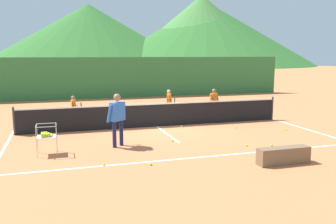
% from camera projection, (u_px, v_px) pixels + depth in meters
% --- Properties ---
extents(ground_plane, '(120.00, 120.00, 0.00)m').
position_uv_depth(ground_plane, '(157.00, 127.00, 14.87)').
color(ground_plane, '#C67042').
extents(line_baseline_near, '(11.12, 0.08, 0.01)m').
position_uv_depth(line_baseline_near, '(199.00, 157.00, 10.45)').
color(line_baseline_near, white).
rests_on(line_baseline_near, ground).
extents(line_baseline_far, '(11.12, 0.08, 0.01)m').
position_uv_depth(line_baseline_far, '(131.00, 108.00, 19.92)').
color(line_baseline_far, white).
rests_on(line_baseline_far, ground).
extents(line_sideline_west, '(0.08, 10.03, 0.01)m').
position_uv_depth(line_sideline_west, '(11.00, 135.00, 13.26)').
color(line_sideline_west, white).
rests_on(line_sideline_west, ground).
extents(line_sideline_east, '(0.08, 10.03, 0.01)m').
position_uv_depth(line_sideline_east, '(274.00, 119.00, 16.48)').
color(line_sideline_east, white).
rests_on(line_sideline_east, ground).
extents(line_service_center, '(0.08, 5.82, 0.01)m').
position_uv_depth(line_service_center, '(157.00, 126.00, 14.87)').
color(line_service_center, white).
rests_on(line_service_center, ground).
extents(tennis_net, '(10.96, 0.08, 1.05)m').
position_uv_depth(tennis_net, '(157.00, 115.00, 14.79)').
color(tennis_net, '#333338').
rests_on(tennis_net, ground).
extents(instructor, '(0.67, 0.76, 1.72)m').
position_uv_depth(instructor, '(117.00, 115.00, 11.54)').
color(instructor, '#191E4C').
rests_on(instructor, ground).
extents(student_0, '(0.43, 0.57, 1.20)m').
position_uv_depth(student_0, '(74.00, 107.00, 15.44)').
color(student_0, silver).
rests_on(student_0, ground).
extents(student_1, '(0.41, 0.70, 1.28)m').
position_uv_depth(student_1, '(169.00, 100.00, 17.23)').
color(student_1, silver).
rests_on(student_1, ground).
extents(student_2, '(0.53, 0.61, 1.30)m').
position_uv_depth(student_2, '(214.00, 100.00, 17.41)').
color(student_2, silver).
rests_on(student_2, ground).
extents(ball_cart, '(0.58, 0.58, 0.90)m').
position_uv_depth(ball_cart, '(46.00, 135.00, 10.66)').
color(ball_cart, '#B7B7BC').
rests_on(ball_cart, ground).
extents(tennis_ball_0, '(0.07, 0.07, 0.07)m').
position_uv_depth(tennis_ball_0, '(151.00, 164.00, 9.71)').
color(tennis_ball_0, yellow).
rests_on(tennis_ball_0, ground).
extents(tennis_ball_1, '(0.07, 0.07, 0.07)m').
position_uv_depth(tennis_ball_1, '(172.00, 141.00, 12.33)').
color(tennis_ball_1, yellow).
rests_on(tennis_ball_1, ground).
extents(tennis_ball_2, '(0.07, 0.07, 0.07)m').
position_uv_depth(tennis_ball_2, '(246.00, 145.00, 11.71)').
color(tennis_ball_2, yellow).
rests_on(tennis_ball_2, ground).
extents(tennis_ball_3, '(0.07, 0.07, 0.07)m').
position_uv_depth(tennis_ball_3, '(182.00, 126.00, 14.71)').
color(tennis_ball_3, yellow).
rests_on(tennis_ball_3, ground).
extents(tennis_ball_4, '(0.07, 0.07, 0.07)m').
position_uv_depth(tennis_ball_4, '(286.00, 129.00, 14.14)').
color(tennis_ball_4, yellow).
rests_on(tennis_ball_4, ground).
extents(tennis_ball_5, '(0.07, 0.07, 0.07)m').
position_uv_depth(tennis_ball_5, '(236.00, 127.00, 14.54)').
color(tennis_ball_5, yellow).
rests_on(tennis_ball_5, ground).
extents(tennis_ball_6, '(0.07, 0.07, 0.07)m').
position_uv_depth(tennis_ball_6, '(272.00, 145.00, 11.72)').
color(tennis_ball_6, yellow).
rests_on(tennis_ball_6, ground).
extents(tennis_ball_7, '(0.07, 0.07, 0.07)m').
position_uv_depth(tennis_ball_7, '(104.00, 165.00, 9.66)').
color(tennis_ball_7, yellow).
rests_on(tennis_ball_7, ground).
extents(windscreen_fence, '(24.47, 0.08, 2.74)m').
position_uv_depth(windscreen_fence, '(117.00, 78.00, 24.34)').
color(windscreen_fence, '#33753D').
rests_on(windscreen_fence, ground).
extents(courtside_bench, '(1.50, 0.36, 0.46)m').
position_uv_depth(courtside_bench, '(283.00, 156.00, 9.82)').
color(courtside_bench, brown).
rests_on(courtside_bench, ground).
extents(hill_0, '(43.62, 43.62, 17.87)m').
position_uv_depth(hill_0, '(201.00, 30.00, 93.65)').
color(hill_0, '#427A38').
rests_on(hill_0, ground).
extents(hill_1, '(55.93, 55.93, 16.33)m').
position_uv_depth(hill_1, '(206.00, 34.00, 94.92)').
color(hill_1, '#2D6628').
rests_on(hill_1, ground).
extents(hill_2, '(55.40, 55.40, 15.77)m').
position_uv_depth(hill_2, '(89.00, 35.00, 94.90)').
color(hill_2, '#2D6628').
rests_on(hill_2, ground).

